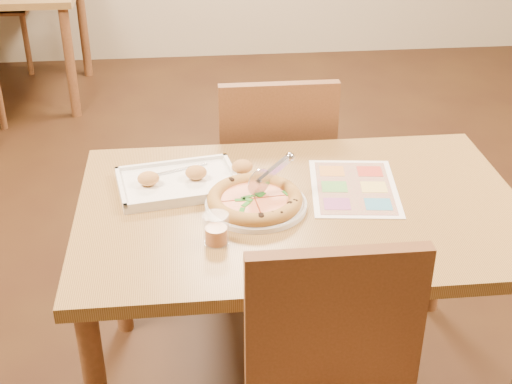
{
  "coord_description": "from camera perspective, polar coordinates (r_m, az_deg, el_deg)",
  "views": [
    {
      "loc": [
        -0.31,
        -1.77,
        1.77
      ],
      "look_at": [
        -0.13,
        -0.0,
        0.77
      ],
      "focal_mm": 50.0,
      "sensor_mm": 36.0,
      "label": 1
    }
  ],
  "objects": [
    {
      "name": "plate",
      "position": [
        2.06,
        0.0,
        -1.02
      ],
      "size": [
        0.37,
        0.37,
        0.02
      ],
      "primitive_type": "cylinder",
      "rotation": [
        0.0,
        0.0,
        -0.31
      ],
      "color": "white",
      "rests_on": "dining_table"
    },
    {
      "name": "glass_tumbler",
      "position": [
        1.89,
        -3.21,
        -3.1
      ],
      "size": [
        0.07,
        0.07,
        0.09
      ],
      "rotation": [
        0.0,
        0.0,
        0.25
      ],
      "color": "#7D3609",
      "rests_on": "dining_table"
    },
    {
      "name": "dining_table",
      "position": [
        2.13,
        3.55,
        -2.95
      ],
      "size": [
        1.3,
        0.85,
        0.72
      ],
      "color": "olive",
      "rests_on": "ground"
    },
    {
      "name": "pizza",
      "position": [
        2.04,
        -0.1,
        -0.6
      ],
      "size": [
        0.28,
        0.28,
        0.04
      ],
      "rotation": [
        0.0,
        0.0,
        0.1
      ],
      "color": "#BC8C40",
      "rests_on": "plate"
    },
    {
      "name": "appetizer_tray",
      "position": [
        2.17,
        -5.94,
        0.83
      ],
      "size": [
        0.43,
        0.3,
        0.06
      ],
      "rotation": [
        0.0,
        0.0,
        0.17
      ],
      "color": "silver",
      "rests_on": "dining_table"
    },
    {
      "name": "pizza_cutter",
      "position": [
        2.05,
        1.09,
        1.47
      ],
      "size": [
        0.14,
        0.1,
        0.09
      ],
      "rotation": [
        0.0,
        0.0,
        0.59
      ],
      "color": "silver",
      "rests_on": "pizza"
    },
    {
      "name": "menu",
      "position": [
        2.18,
        7.85,
        0.36
      ],
      "size": [
        0.3,
        0.39,
        0.0
      ],
      "primitive_type": "cube",
      "rotation": [
        0.0,
        0.0,
        -0.12
      ],
      "color": "white",
      "rests_on": "dining_table"
    },
    {
      "name": "chair_far",
      "position": [
        2.68,
        1.51,
        2.69
      ],
      "size": [
        0.42,
        0.42,
        0.47
      ],
      "rotation": [
        0.0,
        0.0,
        3.14
      ],
      "color": "brown",
      "rests_on": "ground"
    }
  ]
}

